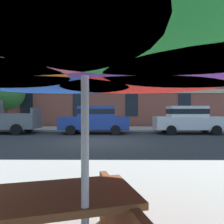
# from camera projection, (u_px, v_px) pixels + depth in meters

# --- Properties ---
(ground_plane) EXTENTS (120.00, 120.00, 0.00)m
(ground_plane) POSITION_uv_depth(u_px,v_px,m) (98.00, 142.00, 10.68)
(ground_plane) COLOR #2D3033
(sidewalk_far) EXTENTS (56.00, 3.60, 0.12)m
(sidewalk_far) POSITION_uv_depth(u_px,v_px,m) (104.00, 129.00, 17.48)
(sidewalk_far) COLOR #B2ADA3
(sidewalk_far) RESTS_ON ground
(apartment_building) EXTENTS (37.20, 12.08, 12.80)m
(apartment_building) POSITION_uv_depth(u_px,v_px,m) (107.00, 68.00, 25.63)
(apartment_building) COLOR #934C3D
(apartment_building) RESTS_ON ground
(sedan_blue) EXTENTS (4.40, 1.98, 1.78)m
(sedan_blue) POSITION_uv_depth(u_px,v_px,m) (95.00, 119.00, 14.38)
(sedan_blue) COLOR navy
(sedan_blue) RESTS_ON ground
(sedan_white) EXTENTS (4.40, 1.98, 1.78)m
(sedan_white) POSITION_uv_depth(u_px,v_px,m) (188.00, 119.00, 14.32)
(sedan_white) COLOR silver
(sedan_white) RESTS_ON ground
(street_tree_left) EXTENTS (2.71, 2.71, 4.28)m
(street_tree_left) POSITION_uv_depth(u_px,v_px,m) (8.00, 93.00, 17.82)
(street_tree_left) COLOR #4C3823
(street_tree_left) RESTS_ON ground
(patio_umbrella) EXTENTS (3.88, 3.60, 2.26)m
(patio_umbrella) POSITION_uv_depth(u_px,v_px,m) (85.00, 46.00, 1.66)
(patio_umbrella) COLOR silver
(patio_umbrella) RESTS_ON ground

